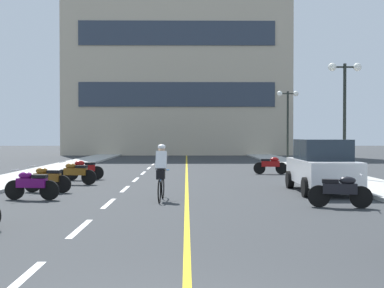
% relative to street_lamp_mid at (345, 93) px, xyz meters
% --- Properties ---
extents(ground_plane, '(140.00, 140.00, 0.00)m').
position_rel_street_lamp_mid_xyz_m(ground_plane, '(-7.17, 3.23, -3.79)').
color(ground_plane, '#2D3033').
extents(curb_left, '(2.40, 72.00, 0.12)m').
position_rel_street_lamp_mid_xyz_m(curb_left, '(-14.37, 6.23, -3.73)').
color(curb_left, '#A8A8A3').
rests_on(curb_left, ground).
extents(curb_right, '(2.40, 72.00, 0.12)m').
position_rel_street_lamp_mid_xyz_m(curb_right, '(0.03, 6.23, -3.73)').
color(curb_right, '#A8A8A3').
rests_on(curb_right, ground).
extents(lane_dash_0, '(0.14, 2.20, 0.01)m').
position_rel_street_lamp_mid_xyz_m(lane_dash_0, '(-9.17, -15.77, -3.79)').
color(lane_dash_0, silver).
rests_on(lane_dash_0, ground).
extents(lane_dash_1, '(0.14, 2.20, 0.01)m').
position_rel_street_lamp_mid_xyz_m(lane_dash_1, '(-9.17, -11.77, -3.79)').
color(lane_dash_1, silver).
rests_on(lane_dash_1, ground).
extents(lane_dash_2, '(0.14, 2.20, 0.01)m').
position_rel_street_lamp_mid_xyz_m(lane_dash_2, '(-9.17, -7.77, -3.79)').
color(lane_dash_2, silver).
rests_on(lane_dash_2, ground).
extents(lane_dash_3, '(0.14, 2.20, 0.01)m').
position_rel_street_lamp_mid_xyz_m(lane_dash_3, '(-9.17, -3.77, -3.79)').
color(lane_dash_3, silver).
rests_on(lane_dash_3, ground).
extents(lane_dash_4, '(0.14, 2.20, 0.01)m').
position_rel_street_lamp_mid_xyz_m(lane_dash_4, '(-9.17, 0.23, -3.79)').
color(lane_dash_4, silver).
rests_on(lane_dash_4, ground).
extents(lane_dash_5, '(0.14, 2.20, 0.01)m').
position_rel_street_lamp_mid_xyz_m(lane_dash_5, '(-9.17, 4.23, -3.79)').
color(lane_dash_5, silver).
rests_on(lane_dash_5, ground).
extents(lane_dash_6, '(0.14, 2.20, 0.01)m').
position_rel_street_lamp_mid_xyz_m(lane_dash_6, '(-9.17, 8.23, -3.79)').
color(lane_dash_6, silver).
rests_on(lane_dash_6, ground).
extents(lane_dash_7, '(0.14, 2.20, 0.01)m').
position_rel_street_lamp_mid_xyz_m(lane_dash_7, '(-9.17, 12.23, -3.79)').
color(lane_dash_7, silver).
rests_on(lane_dash_7, ground).
extents(lane_dash_8, '(0.14, 2.20, 0.01)m').
position_rel_street_lamp_mid_xyz_m(lane_dash_8, '(-9.17, 16.23, -3.79)').
color(lane_dash_8, silver).
rests_on(lane_dash_8, ground).
extents(lane_dash_9, '(0.14, 2.20, 0.01)m').
position_rel_street_lamp_mid_xyz_m(lane_dash_9, '(-9.17, 20.23, -3.79)').
color(lane_dash_9, silver).
rests_on(lane_dash_9, ground).
extents(lane_dash_10, '(0.14, 2.20, 0.01)m').
position_rel_street_lamp_mid_xyz_m(lane_dash_10, '(-9.17, 24.23, -3.79)').
color(lane_dash_10, silver).
rests_on(lane_dash_10, ground).
extents(lane_dash_11, '(0.14, 2.20, 0.01)m').
position_rel_street_lamp_mid_xyz_m(lane_dash_11, '(-9.17, 28.23, -3.79)').
color(lane_dash_11, silver).
rests_on(lane_dash_11, ground).
extents(centre_line_yellow, '(0.12, 66.00, 0.01)m').
position_rel_street_lamp_mid_xyz_m(centre_line_yellow, '(-6.92, 6.23, -3.79)').
color(centre_line_yellow, gold).
rests_on(centre_line_yellow, ground).
extents(office_building, '(22.41, 6.37, 19.56)m').
position_rel_street_lamp_mid_xyz_m(office_building, '(-7.85, 30.36, 5.98)').
color(office_building, '#BCAD93').
rests_on(office_building, ground).
extents(street_lamp_mid, '(1.46, 0.36, 5.00)m').
position_rel_street_lamp_mid_xyz_m(street_lamp_mid, '(0.00, 0.00, 0.00)').
color(street_lamp_mid, black).
rests_on(street_lamp_mid, curb_right).
extents(street_lamp_far, '(1.46, 0.36, 4.83)m').
position_rel_street_lamp_mid_xyz_m(street_lamp_far, '(-0.09, 12.35, -0.11)').
color(street_lamp_far, black).
rests_on(street_lamp_far, curb_right).
extents(parked_car_near, '(1.96, 4.22, 1.82)m').
position_rel_street_lamp_mid_xyz_m(parked_car_near, '(-2.27, -4.94, -2.88)').
color(parked_car_near, black).
rests_on(parked_car_near, ground).
extents(motorcycle_2, '(1.68, 0.66, 0.92)m').
position_rel_street_lamp_mid_xyz_m(motorcycle_2, '(-2.76, -8.72, -3.32)').
color(motorcycle_2, black).
rests_on(motorcycle_2, ground).
extents(motorcycle_3, '(1.70, 0.60, 0.92)m').
position_rel_street_lamp_mid_xyz_m(motorcycle_3, '(-11.63, -6.93, -3.32)').
color(motorcycle_3, black).
rests_on(motorcycle_3, ground).
extents(motorcycle_4, '(1.69, 0.62, 0.92)m').
position_rel_street_lamp_mid_xyz_m(motorcycle_4, '(-11.70, -4.92, -3.32)').
color(motorcycle_4, black).
rests_on(motorcycle_4, ground).
extents(motorcycle_5, '(1.69, 0.60, 0.92)m').
position_rel_street_lamp_mid_xyz_m(motorcycle_5, '(-11.34, -2.06, -3.32)').
color(motorcycle_5, black).
rests_on(motorcycle_5, ground).
extents(motorcycle_6, '(1.64, 0.80, 0.92)m').
position_rel_street_lamp_mid_xyz_m(motorcycle_6, '(-11.41, 0.06, -3.32)').
color(motorcycle_6, black).
rests_on(motorcycle_6, ground).
extents(motorcycle_7, '(1.70, 0.60, 0.92)m').
position_rel_street_lamp_mid_xyz_m(motorcycle_7, '(-2.69, 3.37, -3.32)').
color(motorcycle_7, black).
rests_on(motorcycle_7, ground).
extents(cyclist_rider, '(0.42, 1.77, 1.71)m').
position_rel_street_lamp_mid_xyz_m(cyclist_rider, '(-7.69, -7.05, -2.91)').
color(cyclist_rider, black).
rests_on(cyclist_rider, ground).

